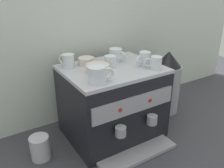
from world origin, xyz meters
name	(u,v)px	position (x,y,z in m)	size (l,w,h in m)	color
ground_plane	(112,132)	(0.00, 0.00, 0.00)	(4.00, 4.00, 0.00)	#38383D
tiled_backsplash_wall	(86,28)	(0.00, 0.31, 0.59)	(2.80, 0.03, 1.18)	silver
espresso_machine	(112,102)	(0.00, 0.00, 0.21)	(0.53, 0.53, 0.42)	black
ceramic_cup_0	(98,75)	(-0.16, -0.14, 0.46)	(0.13, 0.08, 0.08)	silver
ceramic_cup_1	(144,59)	(0.17, -0.06, 0.46)	(0.10, 0.06, 0.08)	silver
ceramic_cup_2	(155,63)	(0.18, -0.14, 0.46)	(0.08, 0.08, 0.07)	silver
ceramic_cup_3	(116,55)	(0.09, 0.09, 0.46)	(0.08, 0.11, 0.07)	silver
ceramic_cup_4	(68,61)	(-0.20, 0.13, 0.46)	(0.07, 0.10, 0.08)	silver
ceramic_cup_5	(110,61)	(0.00, 0.02, 0.45)	(0.06, 0.10, 0.06)	silver
ceramic_bowl_0	(98,68)	(-0.10, -0.02, 0.44)	(0.12, 0.12, 0.04)	beige
ceramic_bowl_1	(86,61)	(-0.10, 0.12, 0.44)	(0.09, 0.09, 0.04)	beige
coffee_grinder	(166,83)	(0.46, 0.03, 0.21)	(0.19, 0.19, 0.44)	#939399
milk_pitcher	(40,148)	(-0.44, 0.00, 0.06)	(0.10, 0.10, 0.13)	#B7B7BC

